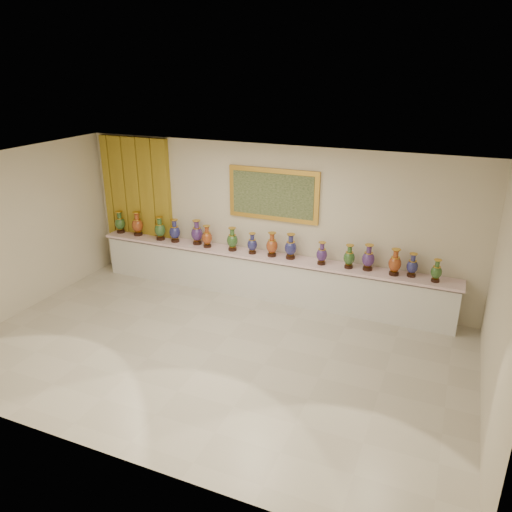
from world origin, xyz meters
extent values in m
plane|color=beige|center=(0.00, 0.00, 0.00)|extent=(8.00, 8.00, 0.00)
plane|color=beige|center=(0.00, 2.50, 1.50)|extent=(8.00, 0.00, 8.00)
plane|color=beige|center=(-4.00, 0.00, 1.50)|extent=(0.00, 5.00, 5.00)
plane|color=beige|center=(4.00, 0.00, 1.50)|extent=(0.00, 5.00, 5.00)
plane|color=white|center=(0.00, 0.00, 3.00)|extent=(8.00, 8.00, 0.00)
cube|color=#B79327|center=(-3.03, 2.44, 1.50)|extent=(1.64, 0.14, 2.95)
cube|color=gold|center=(0.07, 2.46, 2.06)|extent=(1.80, 0.06, 1.00)
cube|color=#1F361B|center=(0.07, 2.42, 2.06)|extent=(1.62, 0.02, 0.82)
cube|color=white|center=(0.00, 2.27, 0.41)|extent=(7.20, 0.42, 0.81)
cube|color=#FFD6DC|center=(0.00, 2.25, 0.88)|extent=(7.28, 0.48, 0.05)
cylinder|color=black|center=(-3.45, 2.29, 0.92)|extent=(0.17, 0.17, 0.05)
cone|color=gold|center=(-3.45, 2.29, 0.98)|extent=(0.15, 0.15, 0.03)
ellipsoid|color=black|center=(-3.45, 2.29, 1.11)|extent=(0.28, 0.28, 0.28)
cylinder|color=gold|center=(-3.45, 2.29, 1.23)|extent=(0.15, 0.15, 0.01)
cylinder|color=black|center=(-3.45, 2.29, 1.29)|extent=(0.09, 0.09, 0.10)
cone|color=black|center=(-3.45, 2.29, 1.36)|extent=(0.15, 0.15, 0.04)
cylinder|color=gold|center=(-3.45, 2.29, 1.38)|extent=(0.16, 0.16, 0.01)
cylinder|color=black|center=(-2.99, 2.29, 0.93)|extent=(0.18, 0.18, 0.05)
cone|color=gold|center=(-2.99, 2.29, 0.98)|extent=(0.16, 0.16, 0.03)
ellipsoid|color=maroon|center=(-2.99, 2.29, 1.13)|extent=(0.27, 0.27, 0.30)
cylinder|color=gold|center=(-2.99, 2.29, 1.25)|extent=(0.17, 0.17, 0.01)
cylinder|color=maroon|center=(-2.99, 2.29, 1.32)|extent=(0.10, 0.10, 0.11)
cone|color=maroon|center=(-2.99, 2.29, 1.39)|extent=(0.17, 0.17, 0.04)
cylinder|color=gold|center=(-2.99, 2.29, 1.41)|extent=(0.17, 0.17, 0.01)
cylinder|color=black|center=(-2.38, 2.23, 0.92)|extent=(0.18, 0.18, 0.05)
cone|color=gold|center=(-2.38, 2.23, 0.98)|extent=(0.15, 0.15, 0.03)
ellipsoid|color=black|center=(-2.38, 2.23, 1.12)|extent=(0.27, 0.27, 0.29)
cylinder|color=gold|center=(-2.38, 2.23, 1.24)|extent=(0.16, 0.16, 0.01)
cylinder|color=black|center=(-2.38, 2.23, 1.30)|extent=(0.09, 0.09, 0.10)
cone|color=black|center=(-2.38, 2.23, 1.37)|extent=(0.16, 0.16, 0.04)
cylinder|color=gold|center=(-2.38, 2.23, 1.39)|extent=(0.16, 0.16, 0.01)
cylinder|color=black|center=(-2.02, 2.23, 0.92)|extent=(0.17, 0.17, 0.05)
cone|color=gold|center=(-2.02, 2.23, 0.98)|extent=(0.15, 0.15, 0.03)
ellipsoid|color=#09093E|center=(-2.02, 2.23, 1.11)|extent=(0.25, 0.25, 0.28)
cylinder|color=gold|center=(-2.02, 2.23, 1.23)|extent=(0.15, 0.15, 0.01)
cylinder|color=#09093E|center=(-2.02, 2.23, 1.29)|extent=(0.09, 0.09, 0.10)
cone|color=#09093E|center=(-2.02, 2.23, 1.36)|extent=(0.15, 0.15, 0.04)
cylinder|color=gold|center=(-2.02, 2.23, 1.38)|extent=(0.16, 0.16, 0.01)
cylinder|color=black|center=(-1.53, 2.29, 0.93)|extent=(0.18, 0.18, 0.05)
cone|color=gold|center=(-1.53, 2.29, 0.98)|extent=(0.16, 0.16, 0.03)
ellipsoid|color=#1F0E4C|center=(-1.53, 2.29, 1.12)|extent=(0.28, 0.28, 0.30)
cylinder|color=gold|center=(-1.53, 2.29, 1.25)|extent=(0.16, 0.16, 0.01)
cylinder|color=#1F0E4C|center=(-1.53, 2.29, 1.31)|extent=(0.09, 0.09, 0.11)
cone|color=#1F0E4C|center=(-1.53, 2.29, 1.39)|extent=(0.16, 0.16, 0.04)
cylinder|color=gold|center=(-1.53, 2.29, 1.40)|extent=(0.17, 0.17, 0.01)
cylinder|color=black|center=(-1.25, 2.21, 0.92)|extent=(0.16, 0.16, 0.04)
cone|color=gold|center=(-1.25, 2.21, 0.97)|extent=(0.14, 0.14, 0.03)
ellipsoid|color=maroon|center=(-1.25, 2.21, 1.10)|extent=(0.26, 0.26, 0.26)
cylinder|color=gold|center=(-1.25, 2.21, 1.21)|extent=(0.14, 0.14, 0.01)
cylinder|color=maroon|center=(-1.25, 2.21, 1.27)|extent=(0.08, 0.08, 0.09)
cone|color=maroon|center=(-1.25, 2.21, 1.33)|extent=(0.14, 0.14, 0.03)
cylinder|color=gold|center=(-1.25, 2.21, 1.35)|extent=(0.15, 0.15, 0.01)
cylinder|color=black|center=(-0.70, 2.24, 0.92)|extent=(0.17, 0.17, 0.05)
cone|color=gold|center=(-0.70, 2.24, 0.97)|extent=(0.15, 0.15, 0.03)
ellipsoid|color=black|center=(-0.70, 2.24, 1.11)|extent=(0.24, 0.24, 0.27)
cylinder|color=gold|center=(-0.70, 2.24, 1.22)|extent=(0.15, 0.15, 0.01)
cylinder|color=black|center=(-0.70, 2.24, 1.28)|extent=(0.09, 0.09, 0.10)
cone|color=black|center=(-0.70, 2.24, 1.35)|extent=(0.15, 0.15, 0.04)
cylinder|color=gold|center=(-0.70, 2.24, 1.37)|extent=(0.15, 0.15, 0.01)
cylinder|color=black|center=(-0.27, 2.23, 0.92)|extent=(0.15, 0.15, 0.04)
cone|color=gold|center=(-0.27, 2.23, 0.97)|extent=(0.13, 0.13, 0.03)
ellipsoid|color=#09093E|center=(-0.27, 2.23, 1.08)|extent=(0.21, 0.21, 0.24)
cylinder|color=gold|center=(-0.27, 2.23, 1.18)|extent=(0.13, 0.13, 0.01)
cylinder|color=#09093E|center=(-0.27, 2.23, 1.24)|extent=(0.08, 0.08, 0.09)
cone|color=#09093E|center=(-0.27, 2.23, 1.30)|extent=(0.13, 0.13, 0.03)
cylinder|color=gold|center=(-0.27, 2.23, 1.31)|extent=(0.14, 0.14, 0.01)
cylinder|color=black|center=(0.14, 2.24, 0.92)|extent=(0.17, 0.17, 0.05)
cone|color=gold|center=(0.14, 2.24, 0.98)|extent=(0.15, 0.15, 0.03)
ellipsoid|color=maroon|center=(0.14, 2.24, 1.11)|extent=(0.23, 0.23, 0.28)
cylinder|color=gold|center=(0.14, 2.24, 1.23)|extent=(0.15, 0.15, 0.01)
cylinder|color=maroon|center=(0.14, 2.24, 1.29)|extent=(0.09, 0.09, 0.10)
cone|color=maroon|center=(0.14, 2.24, 1.36)|extent=(0.15, 0.15, 0.04)
cylinder|color=gold|center=(0.14, 2.24, 1.37)|extent=(0.16, 0.16, 0.01)
cylinder|color=black|center=(0.51, 2.27, 0.92)|extent=(0.17, 0.17, 0.05)
cone|color=gold|center=(0.51, 2.27, 0.98)|extent=(0.15, 0.15, 0.03)
ellipsoid|color=#09093E|center=(0.51, 2.27, 1.11)|extent=(0.29, 0.29, 0.29)
cylinder|color=gold|center=(0.51, 2.27, 1.24)|extent=(0.16, 0.16, 0.01)
cylinder|color=#09093E|center=(0.51, 2.27, 1.30)|extent=(0.09, 0.09, 0.10)
cone|color=#09093E|center=(0.51, 2.27, 1.37)|extent=(0.16, 0.16, 0.04)
cylinder|color=gold|center=(0.51, 2.27, 1.39)|extent=(0.16, 0.16, 0.01)
cylinder|color=black|center=(1.14, 2.22, 0.92)|extent=(0.15, 0.15, 0.04)
cone|color=gold|center=(1.14, 2.22, 0.97)|extent=(0.13, 0.13, 0.03)
ellipsoid|color=#1F0E4C|center=(1.14, 2.22, 1.09)|extent=(0.25, 0.25, 0.25)
cylinder|color=gold|center=(1.14, 2.22, 1.19)|extent=(0.14, 0.14, 0.01)
cylinder|color=#1F0E4C|center=(1.14, 2.22, 1.25)|extent=(0.08, 0.08, 0.09)
cone|color=#1F0E4C|center=(1.14, 2.22, 1.31)|extent=(0.14, 0.14, 0.03)
cylinder|color=gold|center=(1.14, 2.22, 1.33)|extent=(0.14, 0.14, 0.01)
cylinder|color=black|center=(1.64, 2.24, 0.92)|extent=(0.16, 0.16, 0.04)
cone|color=gold|center=(1.64, 2.24, 0.97)|extent=(0.14, 0.14, 0.03)
ellipsoid|color=black|center=(1.64, 2.24, 1.09)|extent=(0.21, 0.21, 0.26)
cylinder|color=gold|center=(1.64, 2.24, 1.20)|extent=(0.14, 0.14, 0.01)
cylinder|color=black|center=(1.64, 2.24, 1.26)|extent=(0.08, 0.08, 0.09)
cone|color=black|center=(1.64, 2.24, 1.32)|extent=(0.14, 0.14, 0.03)
cylinder|color=gold|center=(1.64, 2.24, 1.34)|extent=(0.14, 0.14, 0.01)
cylinder|color=black|center=(1.98, 2.28, 0.92)|extent=(0.17, 0.17, 0.05)
cone|color=gold|center=(1.98, 2.28, 0.98)|extent=(0.15, 0.15, 0.03)
ellipsoid|color=#1F0E4C|center=(1.98, 2.28, 1.11)|extent=(0.28, 0.28, 0.28)
cylinder|color=gold|center=(1.98, 2.28, 1.23)|extent=(0.15, 0.15, 0.01)
cylinder|color=#1F0E4C|center=(1.98, 2.28, 1.29)|extent=(0.09, 0.09, 0.10)
cone|color=#1F0E4C|center=(1.98, 2.28, 1.36)|extent=(0.15, 0.15, 0.04)
cylinder|color=gold|center=(1.98, 2.28, 1.38)|extent=(0.16, 0.16, 0.01)
cylinder|color=black|center=(2.45, 2.23, 0.92)|extent=(0.17, 0.17, 0.05)
cone|color=gold|center=(2.45, 2.23, 0.98)|extent=(0.15, 0.15, 0.03)
ellipsoid|color=maroon|center=(2.45, 2.23, 1.11)|extent=(0.29, 0.29, 0.28)
cylinder|color=gold|center=(2.45, 2.23, 1.23)|extent=(0.15, 0.15, 0.01)
cylinder|color=maroon|center=(2.45, 2.23, 1.29)|extent=(0.09, 0.09, 0.10)
cone|color=maroon|center=(2.45, 2.23, 1.36)|extent=(0.15, 0.15, 0.04)
cylinder|color=gold|center=(2.45, 2.23, 1.38)|extent=(0.16, 0.16, 0.01)
cylinder|color=black|center=(2.74, 2.28, 0.92)|extent=(0.15, 0.15, 0.04)
cone|color=gold|center=(2.74, 2.28, 0.97)|extent=(0.13, 0.13, 0.03)
ellipsoid|color=#09093E|center=(2.74, 2.28, 1.09)|extent=(0.22, 0.22, 0.25)
cylinder|color=gold|center=(2.74, 2.28, 1.19)|extent=(0.14, 0.14, 0.01)
cylinder|color=#09093E|center=(2.74, 2.28, 1.24)|extent=(0.08, 0.08, 0.09)
cone|color=#09093E|center=(2.74, 2.28, 1.30)|extent=(0.14, 0.14, 0.03)
cylinder|color=gold|center=(2.74, 2.28, 1.32)|extent=(0.14, 0.14, 0.01)
cylinder|color=black|center=(3.15, 2.21, 0.92)|extent=(0.14, 0.14, 0.04)
cone|color=gold|center=(3.15, 2.21, 0.96)|extent=(0.12, 0.12, 0.03)
ellipsoid|color=black|center=(3.15, 2.21, 1.07)|extent=(0.24, 0.24, 0.23)
cylinder|color=gold|center=(3.15, 2.21, 1.17)|extent=(0.13, 0.13, 0.01)
cylinder|color=black|center=(3.15, 2.21, 1.22)|extent=(0.07, 0.07, 0.08)
cone|color=black|center=(3.15, 2.21, 1.28)|extent=(0.13, 0.13, 0.03)
cylinder|color=gold|center=(3.15, 2.21, 1.30)|extent=(0.13, 0.13, 0.01)
cube|color=white|center=(-1.59, 2.13, 0.90)|extent=(0.10, 0.06, 0.00)
camera|label=1|loc=(3.35, -6.15, 4.40)|focal=35.00mm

